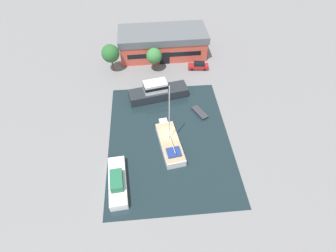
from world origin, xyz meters
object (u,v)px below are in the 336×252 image
Objects in this scene: parked_car at (198,66)px; motor_cruiser at (158,92)px; sailboat_moored at (170,143)px; cabin_boat at (117,182)px; quay_tree_near_building at (154,56)px; small_dinghy at (200,113)px; warehouse_building at (163,43)px; quay_tree_by_water at (111,54)px.

motor_cruiser is (-10.06, -9.03, 0.54)m from parked_car.
sailboat_moored is 1.47× the size of cabin_boat.
parked_car is at bearing 59.77° from sailboat_moored.
quay_tree_near_building is 1.38× the size of small_dinghy.
cabin_boat is at bearing -149.75° from sailboat_moored.
parked_car is 13.53m from motor_cruiser.
parked_car is at bearing 54.78° from small_dinghy.
cabin_boat is at bearing 154.85° from parked_car.
warehouse_building is 3.26× the size of quay_tree_by_water.
warehouse_building is 7.38m from quay_tree_near_building.
quay_tree_near_building is 9.64m from motor_cruiser.
quay_tree_near_building is 0.64× the size of cabin_boat.
quay_tree_near_building is at bearing 71.32° from cabin_boat.
parked_car reaches higher than small_dinghy.
motor_cruiser is at bearing 65.02° from cabin_boat.
sailboat_moored is at bearing 34.11° from cabin_boat.
quay_tree_by_water is 26.07m from sailboat_moored.
quay_tree_by_water is 30.67m from cabin_boat.
small_dinghy is 0.46× the size of cabin_boat.
quay_tree_near_building is 0.87× the size of quay_tree_by_water.
quay_tree_by_water is at bearing -154.21° from warehouse_building.
motor_cruiser is at bearing 117.33° from small_dinghy.
parked_car is 1.18× the size of small_dinghy.
motor_cruiser is (-2.28, -16.24, -1.66)m from warehouse_building.
warehouse_building is 4.37× the size of parked_car.
quay_tree_near_building is 10.63m from parked_car.
parked_car is (10.19, -0.28, -3.02)m from quay_tree_near_building.
warehouse_building is 5.16× the size of small_dinghy.
quay_tree_by_water is (-9.57, 0.85, 0.61)m from quay_tree_near_building.
quay_tree_near_building reaches higher than small_dinghy.
small_dinghy is (7.86, -5.70, -1.15)m from motor_cruiser.
quay_tree_by_water is 1.59× the size of small_dinghy.
small_dinghy is (7.99, -15.01, -3.63)m from quay_tree_near_building.
sailboat_moored is (1.40, -22.52, -3.07)m from quay_tree_near_building.
quay_tree_by_water reaches higher than warehouse_building.
sailboat_moored is 10.00m from small_dinghy.
motor_cruiser reaches higher than small_dinghy.
motor_cruiser is (0.13, -9.32, -2.48)m from quay_tree_near_building.
quay_tree_near_building is at bearing -110.29° from warehouse_building.
warehouse_building reaches higher than cabin_boat.
sailboat_moored reaches higher than quay_tree_by_water.
motor_cruiser is at bearing -89.20° from quay_tree_near_building.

